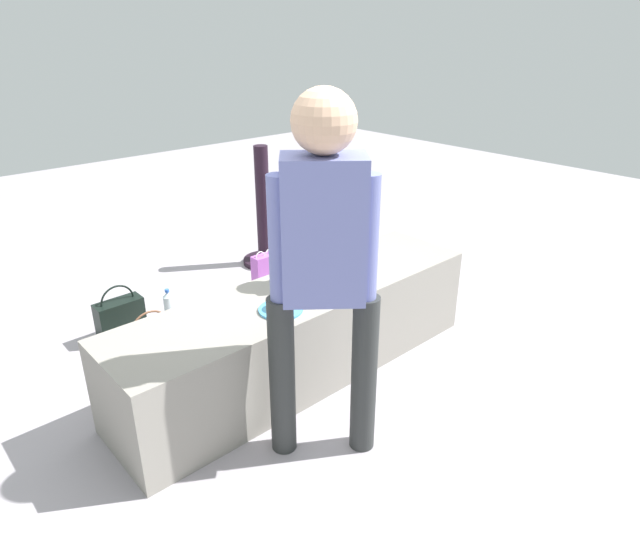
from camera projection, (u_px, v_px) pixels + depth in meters
name	position (u px, v px, depth m)	size (l,w,h in m)	color
ground_plane	(302.00, 371.00, 3.13)	(12.00, 12.00, 0.00)	#9F98A0
concrete_ledge	(302.00, 332.00, 3.03)	(2.15, 0.55, 0.51)	gray
child_seated	(320.00, 247.00, 2.91)	(0.28, 0.32, 0.48)	navy
adult_standing	(324.00, 254.00, 2.19)	(0.39, 0.36, 1.61)	#2C2E2E
cake_plate	(281.00, 307.00, 2.71)	(0.22, 0.22, 0.07)	#4CA5D8
gift_bag	(266.00, 276.00, 3.92)	(0.19, 0.09, 0.37)	#B259BF
railing_post	(264.00, 222.00, 4.42)	(0.36, 0.36, 0.97)	black
water_bottle_near_gift	(169.00, 307.00, 3.61)	(0.06, 0.06, 0.24)	silver
water_bottle_far_side	(335.00, 274.00, 4.11)	(0.07, 0.07, 0.21)	silver
handbag_black_leather	(120.00, 318.00, 3.43)	(0.29, 0.13, 0.36)	black
handbag_brown_canvas	(153.00, 346.00, 3.15)	(0.32, 0.13, 0.34)	brown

